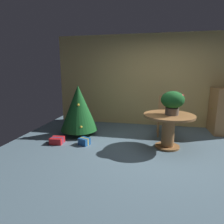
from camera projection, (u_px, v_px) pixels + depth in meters
The scene contains 9 objects.
ground_plane at pixel (159, 155), 3.67m from camera, with size 6.60×6.60×0.00m, color slate.
back_wall_panel at pixel (159, 81), 5.51m from camera, with size 6.00×0.10×2.60m, color tan.
round_dining_table at pixel (168, 125), 3.96m from camera, with size 1.03×1.03×0.71m.
flower_vase at pixel (173, 101), 3.84m from camera, with size 0.46×0.46×0.48m.
wooden_chair_far at pixel (166, 114), 4.80m from camera, with size 0.40×0.43×0.98m.
holiday_tree at pixel (79, 108), 4.74m from camera, with size 0.92×0.92×1.25m.
gift_box_blue at pixel (84, 141), 4.19m from camera, with size 0.27×0.25×0.15m.
gift_box_red at pixel (57, 140), 4.27m from camera, with size 0.29×0.27×0.14m.
wooden_cabinet at pixel (222, 111), 4.91m from camera, with size 0.49×0.73×1.16m.
Camera 1 is at (-0.20, -3.53, 1.58)m, focal length 30.78 mm.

